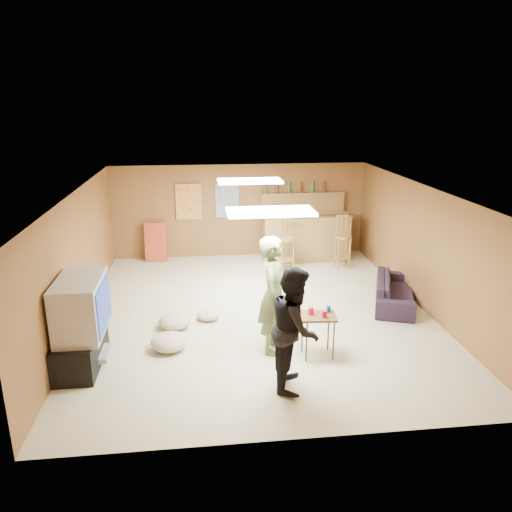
{
  "coord_description": "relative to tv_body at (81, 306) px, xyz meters",
  "views": [
    {
      "loc": [
        -0.99,
        -8.13,
        3.64
      ],
      "look_at": [
        0.0,
        0.2,
        1.0
      ],
      "focal_mm": 35.0,
      "sensor_mm": 36.0,
      "label": 1
    }
  ],
  "objects": [
    {
      "name": "wall_front",
      "position": [
        2.65,
        -2.0,
        0.2
      ],
      "size": [
        6.0,
        0.02,
        2.2
      ],
      "primitive_type": "cube",
      "color": "brown",
      "rests_on": "ground"
    },
    {
      "name": "cup_blue",
      "position": [
        3.51,
        -0.06,
        -0.2
      ],
      "size": [
        0.09,
        0.09,
        0.1
      ],
      "primitive_type": "cylinder",
      "rotation": [
        0.0,
        0.0,
        0.26
      ],
      "color": "navy",
      "rests_on": "tray_table"
    },
    {
      "name": "person_black",
      "position": [
        2.85,
        -0.87,
        -0.08
      ],
      "size": [
        0.79,
        0.92,
        1.65
      ],
      "primitive_type": "imported",
      "rotation": [
        0.0,
        0.0,
        1.34
      ],
      "color": "black",
      "rests_on": "ground"
    },
    {
      "name": "ceiling_panel_back",
      "position": [
        2.65,
        2.7,
        1.27
      ],
      "size": [
        1.2,
        0.6,
        0.04
      ],
      "primitive_type": "cube",
      "color": "white",
      "rests_on": "ceiling"
    },
    {
      "name": "sofa",
      "position": [
        5.24,
        1.62,
        -0.65
      ],
      "size": [
        1.24,
        1.86,
        0.51
      ],
      "primitive_type": "imported",
      "rotation": [
        0.0,
        0.0,
        1.21
      ],
      "color": "black",
      "rests_on": "ground"
    },
    {
      "name": "cup_red_far",
      "position": [
        3.41,
        -0.23,
        -0.19
      ],
      "size": [
        0.1,
        0.1,
        0.1
      ],
      "primitive_type": "cylinder",
      "rotation": [
        0.0,
        0.0,
        -0.32
      ],
      "color": "red",
      "rests_on": "tray_table"
    },
    {
      "name": "cushion_near_tv",
      "position": [
        1.21,
        1.05,
        -0.78
      ],
      "size": [
        0.71,
        0.71,
        0.24
      ],
      "primitive_type": "ellipsoid",
      "rotation": [
        0.0,
        0.0,
        -0.43
      ],
      "color": "tan",
      "rests_on": "ground"
    },
    {
      "name": "tv_screen",
      "position": [
        0.31,
        0.0,
        0.0
      ],
      "size": [
        0.02,
        0.95,
        0.65
      ],
      "primitive_type": "cube",
      "color": "navy",
      "rests_on": "tv_body"
    },
    {
      "name": "ground",
      "position": [
        2.65,
        1.5,
        -0.9
      ],
      "size": [
        7.0,
        7.0,
        0.0
      ],
      "primitive_type": "plane",
      "color": "beige",
      "rests_on": "ground"
    },
    {
      "name": "bar_counter",
      "position": [
        4.15,
        4.45,
        -0.35
      ],
      "size": [
        2.0,
        0.6,
        1.1
      ],
      "primitive_type": "cube",
      "color": "olive",
      "rests_on": "ground"
    },
    {
      "name": "bar_stool_left",
      "position": [
        3.57,
        3.74,
        -0.23
      ],
      "size": [
        0.45,
        0.45,
        1.34
      ],
      "primitive_type": null,
      "rotation": [
        0.0,
        0.0,
        -0.06
      ],
      "color": "olive",
      "rests_on": "ground"
    },
    {
      "name": "bar_lip",
      "position": [
        4.15,
        4.2,
        0.2
      ],
      "size": [
        2.1,
        0.12,
        0.05
      ],
      "primitive_type": "cube",
      "color": "#462F16",
      "rests_on": "bar_counter"
    },
    {
      "name": "folding_chair_stack",
      "position": [
        0.65,
        4.8,
        -0.45
      ],
      "size": [
        0.5,
        0.26,
        0.91
      ],
      "primitive_type": "cube",
      "rotation": [
        -0.14,
        0.0,
        0.0
      ],
      "color": "#BA4322",
      "rests_on": "ground"
    },
    {
      "name": "bottle_row",
      "position": [
        3.95,
        4.88,
        0.75
      ],
      "size": [
        1.48,
        0.08,
        0.26
      ],
      "primitive_type": null,
      "color": "#3F7233",
      "rests_on": "bar_shelf"
    },
    {
      "name": "poster_left",
      "position": [
        1.45,
        4.96,
        0.45
      ],
      "size": [
        0.6,
        0.03,
        0.85
      ],
      "primitive_type": "cube",
      "color": "#BF3F26",
      "rests_on": "wall_back"
    },
    {
      "name": "cup_red_near",
      "position": [
        3.24,
        -0.11,
        -0.19
      ],
      "size": [
        0.09,
        0.09,
        0.11
      ],
      "primitive_type": "cylinder",
      "rotation": [
        0.0,
        0.0,
        -0.14
      ],
      "color": "red",
      "rests_on": "tray_table"
    },
    {
      "name": "cushion_mid",
      "position": [
        1.78,
        1.32,
        -0.81
      ],
      "size": [
        0.41,
        0.41,
        0.18
      ],
      "primitive_type": "ellipsoid",
      "rotation": [
        0.0,
        0.0,
        -0.03
      ],
      "color": "tan",
      "rests_on": "ground"
    },
    {
      "name": "tray_table",
      "position": [
        3.35,
        -0.15,
        -0.57
      ],
      "size": [
        0.54,
        0.44,
        0.65
      ],
      "primitive_type": "cube",
      "rotation": [
        0.0,
        0.0,
        -0.09
      ],
      "color": "#462F16",
      "rests_on": "ground"
    },
    {
      "name": "tv_stand",
      "position": [
        -0.07,
        0.0,
        -0.65
      ],
      "size": [
        0.55,
        1.3,
        0.5
      ],
      "primitive_type": "cube",
      "color": "black",
      "rests_on": "ground"
    },
    {
      "name": "bar_shelf",
      "position": [
        4.15,
        4.9,
        0.6
      ],
      "size": [
        2.0,
        0.18,
        0.05
      ],
      "primitive_type": "cube",
      "color": "olive",
      "rests_on": "bar_backing"
    },
    {
      "name": "poster_right",
      "position": [
        2.35,
        4.96,
        0.45
      ],
      "size": [
        0.55,
        0.03,
        0.8
      ],
      "primitive_type": "cube",
      "color": "#334C99",
      "rests_on": "wall_back"
    },
    {
      "name": "ceiling",
      "position": [
        2.65,
        1.5,
        1.3
      ],
      "size": [
        6.0,
        7.0,
        0.02
      ],
      "primitive_type": "cube",
      "color": "silver",
      "rests_on": "ground"
    },
    {
      "name": "ceiling_panel_front",
      "position": [
        2.65,
        0.0,
        1.27
      ],
      "size": [
        1.2,
        0.6,
        0.04
      ],
      "primitive_type": "cube",
      "color": "white",
      "rests_on": "ceiling"
    },
    {
      "name": "wall_right",
      "position": [
        5.65,
        1.5,
        0.2
      ],
      "size": [
        0.02,
        7.0,
        2.2
      ],
      "primitive_type": "cube",
      "color": "brown",
      "rests_on": "ground"
    },
    {
      "name": "cushion_far",
      "position": [
        1.16,
        0.3,
        -0.77
      ],
      "size": [
        0.67,
        0.67,
        0.25
      ],
      "primitive_type": "ellipsoid",
      "rotation": [
        0.0,
        0.0,
        -0.23
      ],
      "color": "tan",
      "rests_on": "ground"
    },
    {
      "name": "bar_backing",
      "position": [
        4.15,
        4.92,
        0.3
      ],
      "size": [
        2.0,
        0.14,
        0.6
      ],
      "primitive_type": "cube",
      "color": "olive",
      "rests_on": "bar_counter"
    },
    {
      "name": "bar_stool_right",
      "position": [
        4.85,
        3.77,
        -0.37
      ],
      "size": [
        0.37,
        0.37,
        1.06
      ],
      "primitive_type": null,
      "rotation": [
        0.0,
        0.0,
        -0.1
      ],
      "color": "olive",
      "rests_on": "ground"
    },
    {
      "name": "dvd_box",
      "position": [
        0.15,
        0.0,
        -0.75
      ],
      "size": [
        0.35,
        0.5,
        0.08
      ],
      "primitive_type": "cube",
      "color": "#B2B2B7",
      "rests_on": "tv_stand"
    },
    {
      "name": "wall_left",
      "position": [
        -0.35,
        1.5,
        0.2
      ],
      "size": [
        0.02,
        7.0,
        2.2
      ],
      "primitive_type": "cube",
      "color": "brown",
      "rests_on": "ground"
    },
    {
      "name": "tv_body",
      "position": [
        0.0,
        0.0,
        0.0
      ],
      "size": [
        0.6,
        1.1,
        0.8
      ],
      "primitive_type": "cube",
      "color": "#B2B2B7",
      "rests_on": "tv_stand"
    },
    {
      "name": "wall_back",
      "position": [
        2.65,
        5.0,
        0.2
      ],
      "size": [
        6.0,
        0.02,
        2.2
      ],
      "primitive_type": "cube",
      "color": "brown",
      "rests_on": "ground"
    },
    {
      "name": "person_olive",
      "position": [
        2.72,
        0.12,
        -0.01
      ],
      "size": [
        0.6,
        0.75,
        1.79
      ],
      "primitive_type": "imported",
      "rotation": [
        0.0,
        0.0,
        1.26
      ],
      "color": "#5A6A3D",
      "rests_on": "ground"
    }
  ]
}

